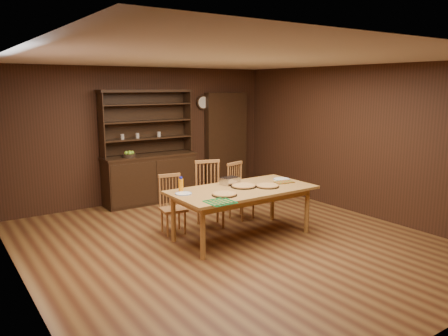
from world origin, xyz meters
TOP-DOWN VIEW (x-y plane):
  - floor at (0.00, 0.00)m, footprint 6.00×6.00m
  - room_shell at (0.00, 0.00)m, footprint 6.00×6.00m
  - china_hutch at (-0.00, 2.75)m, footprint 1.84×0.52m
  - doorway at (1.90, 2.90)m, footprint 1.00×0.18m
  - wall_clock at (1.35, 2.96)m, footprint 0.30×0.05m
  - dining_table at (0.27, 0.12)m, footprint 2.14×1.07m
  - chair_left at (-0.48, 0.93)m, footprint 0.42×0.40m
  - chair_center at (0.18, 0.90)m, footprint 0.54×0.52m
  - chair_right at (0.83, 0.96)m, footprint 0.47×0.46m
  - pizza_left at (-0.18, -0.07)m, footprint 0.36×0.36m
  - pizza_right at (0.65, -0.01)m, footprint 0.35×0.35m
  - pizza_center at (0.35, 0.19)m, footprint 0.39×0.39m
  - cooling_rack at (-0.43, -0.34)m, footprint 0.41×0.41m
  - plate_left at (-0.61, 0.31)m, footprint 0.24×0.24m
  - plate_right at (1.16, 0.25)m, footprint 0.27×0.27m
  - foil_dish at (0.28, 0.45)m, footprint 0.31×0.25m
  - juice_bottle at (-0.58, 0.44)m, footprint 0.07×0.07m
  - pot_holder_a at (1.10, 0.08)m, footprint 0.23×0.23m
  - pot_holder_b at (1.00, 0.07)m, footprint 0.22×0.22m
  - fruit_bowl at (-0.44, 2.69)m, footprint 0.26×0.26m

SIDE VIEW (x-z plane):
  - floor at x=0.00m, z-range 0.00..0.00m
  - chair_left at x=-0.48m, z-range 0.02..0.93m
  - chair_right at x=0.83m, z-range 0.03..0.98m
  - chair_center at x=0.18m, z-range 0.03..1.09m
  - china_hutch at x=0.00m, z-range -0.49..1.68m
  - dining_table at x=0.27m, z-range 0.31..1.06m
  - pot_holder_b at x=1.00m, z-range 0.75..0.76m
  - cooling_rack at x=-0.43m, z-range 0.75..0.77m
  - pot_holder_a at x=1.10m, z-range 0.75..0.77m
  - plate_right at x=1.16m, z-range 0.75..0.77m
  - plate_left at x=-0.61m, z-range 0.75..0.77m
  - pizza_center at x=0.35m, z-range 0.75..0.79m
  - pizza_left at x=-0.18m, z-range 0.75..0.79m
  - pizza_right at x=0.65m, z-range 0.75..0.79m
  - foil_dish at x=0.28m, z-range 0.75..0.86m
  - juice_bottle at x=-0.58m, z-range 0.74..0.96m
  - fruit_bowl at x=-0.44m, z-range 0.93..1.04m
  - doorway at x=1.90m, z-range 0.00..2.10m
  - room_shell at x=0.00m, z-range -1.42..4.58m
  - wall_clock at x=1.35m, z-range 1.75..2.05m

